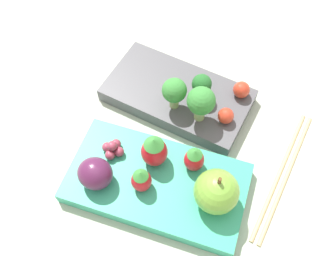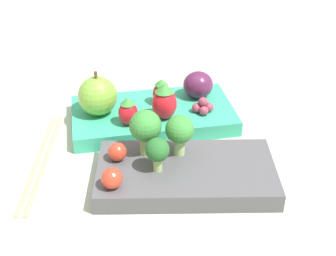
% 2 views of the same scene
% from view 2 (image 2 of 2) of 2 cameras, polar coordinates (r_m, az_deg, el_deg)
% --- Properties ---
extents(ground_plane, '(4.00, 4.00, 0.00)m').
position_cam_2_polar(ground_plane, '(0.62, 0.03, -2.70)').
color(ground_plane, '#ADB7A3').
extents(bento_box_savoury, '(0.22, 0.13, 0.02)m').
position_cam_2_polar(bento_box_savoury, '(0.56, 2.21, -5.64)').
color(bento_box_savoury, '#4C4C51').
rests_on(bento_box_savoury, ground_plane).
extents(bento_box_fruit, '(0.24, 0.14, 0.02)m').
position_cam_2_polar(bento_box_fruit, '(0.68, -1.83, 1.53)').
color(bento_box_fruit, '#33A87F').
rests_on(bento_box_fruit, ground_plane).
extents(broccoli_floret_0, '(0.04, 0.04, 0.06)m').
position_cam_2_polar(broccoli_floret_0, '(0.56, -2.76, 0.06)').
color(broccoli_floret_0, '#93B770').
rests_on(broccoli_floret_0, bento_box_savoury).
extents(broccoli_floret_1, '(0.03, 0.03, 0.04)m').
position_cam_2_polar(broccoli_floret_1, '(0.53, -1.30, -2.80)').
color(broccoli_floret_1, '#93B770').
rests_on(broccoli_floret_1, bento_box_savoury).
extents(broccoli_floret_2, '(0.03, 0.03, 0.05)m').
position_cam_2_polar(broccoli_floret_2, '(0.56, 1.42, -0.34)').
color(broccoli_floret_2, '#93B770').
rests_on(broccoli_floret_2, bento_box_savoury).
extents(cherry_tomato_0, '(0.02, 0.02, 0.02)m').
position_cam_2_polar(cherry_tomato_0, '(0.56, -6.19, -2.91)').
color(cherry_tomato_0, red).
rests_on(cherry_tomato_0, bento_box_savoury).
extents(cherry_tomato_1, '(0.02, 0.02, 0.02)m').
position_cam_2_polar(cherry_tomato_1, '(0.52, -6.86, -6.10)').
color(cherry_tomato_1, red).
rests_on(cherry_tomato_1, bento_box_savoury).
extents(apple, '(0.05, 0.05, 0.06)m').
position_cam_2_polar(apple, '(0.65, -8.57, 3.90)').
color(apple, '#70A838').
rests_on(apple, bento_box_fruit).
extents(strawberry_0, '(0.03, 0.03, 0.04)m').
position_cam_2_polar(strawberry_0, '(0.63, -4.89, 2.00)').
color(strawberry_0, red).
rests_on(strawberry_0, bento_box_fruit).
extents(strawberry_1, '(0.03, 0.03, 0.05)m').
position_cam_2_polar(strawberry_1, '(0.64, -0.64, 3.20)').
color(strawberry_1, red).
rests_on(strawberry_1, bento_box_fruit).
extents(strawberry_2, '(0.03, 0.03, 0.04)m').
position_cam_2_polar(strawberry_2, '(0.68, -0.73, 4.41)').
color(strawberry_2, red).
rests_on(strawberry_2, bento_box_fruit).
extents(plum, '(0.04, 0.04, 0.04)m').
position_cam_2_polar(plum, '(0.69, 3.69, 5.28)').
color(plum, '#511E42').
rests_on(plum, bento_box_fruit).
extents(grape_cluster, '(0.03, 0.03, 0.02)m').
position_cam_2_polar(grape_cluster, '(0.66, 4.26, 2.64)').
color(grape_cluster, '#93384C').
rests_on(grape_cluster, bento_box_fruit).
extents(chopsticks_pair, '(0.04, 0.21, 0.01)m').
position_cam_2_polar(chopsticks_pair, '(0.62, -15.21, -3.74)').
color(chopsticks_pair, tan).
rests_on(chopsticks_pair, ground_plane).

